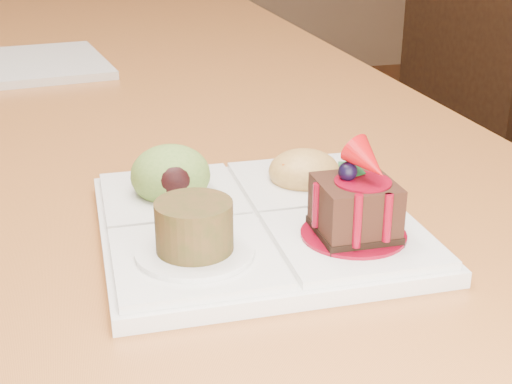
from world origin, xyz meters
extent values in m
cube|color=#A4602A|center=(0.00, 0.00, 0.73)|extent=(1.00, 1.80, 0.04)
cylinder|color=#A4602A|center=(0.44, 0.84, 0.35)|extent=(0.06, 0.06, 0.71)
cube|color=black|center=(0.67, 0.22, 0.45)|extent=(0.45, 0.45, 0.04)
cube|color=black|center=(0.87, 0.23, 0.71)|extent=(0.07, 0.42, 0.50)
cylinder|color=black|center=(0.87, 0.05, 0.22)|extent=(0.04, 0.04, 0.43)
cylinder|color=black|center=(0.51, 0.02, 0.22)|extent=(0.04, 0.04, 0.43)
cylinder|color=black|center=(0.84, 0.41, 0.22)|extent=(0.04, 0.04, 0.43)
cylinder|color=black|center=(0.48, 0.38, 0.22)|extent=(0.04, 0.04, 0.43)
cube|color=silver|center=(0.18, -0.66, 0.76)|extent=(0.24, 0.24, 0.01)
cube|color=silver|center=(0.23, -0.72, 0.77)|extent=(0.11, 0.11, 0.01)
cube|color=silver|center=(0.12, -0.72, 0.77)|extent=(0.11, 0.11, 0.01)
cube|color=silver|center=(0.12, -0.60, 0.77)|extent=(0.11, 0.11, 0.01)
cube|color=silver|center=(0.23, -0.60, 0.77)|extent=(0.11, 0.11, 0.01)
cylinder|color=maroon|center=(0.23, -0.72, 0.77)|extent=(0.08, 0.08, 0.00)
cube|color=black|center=(0.23, -0.72, 0.77)|extent=(0.06, 0.06, 0.01)
cube|color=black|center=(0.23, -0.72, 0.79)|extent=(0.05, 0.05, 0.04)
cylinder|color=maroon|center=(0.23, -0.72, 0.81)|extent=(0.04, 0.04, 0.00)
sphere|color=black|center=(0.23, -0.72, 0.82)|extent=(0.01, 0.01, 0.01)
cone|color=#A50A0D|center=(0.24, -0.73, 0.83)|extent=(0.04, 0.05, 0.03)
cube|color=#11471C|center=(0.24, -0.71, 0.82)|extent=(0.01, 0.02, 0.01)
cube|color=#11471C|center=(0.23, -0.71, 0.82)|extent=(0.01, 0.02, 0.01)
cylinder|color=maroon|center=(0.22, -0.75, 0.79)|extent=(0.01, 0.01, 0.04)
cylinder|color=maroon|center=(0.25, -0.75, 0.79)|extent=(0.01, 0.01, 0.04)
cylinder|color=maroon|center=(0.21, -0.71, 0.79)|extent=(0.01, 0.01, 0.03)
cylinder|color=silver|center=(0.12, -0.72, 0.77)|extent=(0.08, 0.08, 0.00)
cylinder|color=#502F16|center=(0.12, -0.72, 0.79)|extent=(0.05, 0.05, 0.04)
cylinder|color=#44280E|center=(0.12, -0.72, 0.80)|extent=(0.04, 0.04, 0.00)
ellipsoid|color=olive|center=(0.12, -0.60, 0.78)|extent=(0.07, 0.07, 0.05)
ellipsoid|color=black|center=(0.12, -0.63, 0.78)|extent=(0.03, 0.02, 0.03)
ellipsoid|color=#C09145|center=(0.23, -0.60, 0.77)|extent=(0.06, 0.06, 0.04)
cube|color=#E75E10|center=(0.25, -0.60, 0.78)|extent=(0.02, 0.02, 0.01)
cube|color=#497118|center=(0.23, -0.59, 0.78)|extent=(0.02, 0.02, 0.01)
cube|color=#E75E10|center=(0.22, -0.61, 0.78)|extent=(0.01, 0.02, 0.01)
cube|color=#497118|center=(0.24, -0.62, 0.78)|extent=(0.02, 0.02, 0.01)
cube|color=silver|center=(-0.03, -0.01, 0.76)|extent=(0.29, 0.29, 0.01)
camera|label=1|loc=(0.05, -1.15, 1.00)|focal=50.00mm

